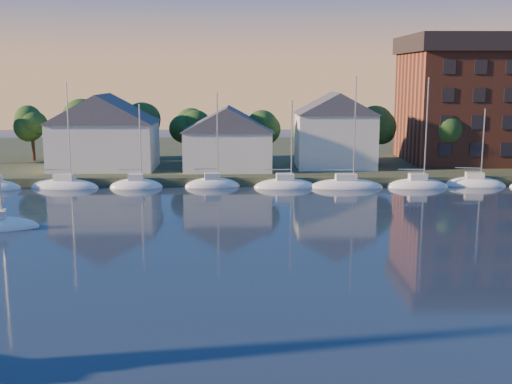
{
  "coord_description": "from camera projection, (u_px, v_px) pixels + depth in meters",
  "views": [
    {
      "loc": [
        -3.99,
        -24.9,
        13.04
      ],
      "look_at": [
        -3.09,
        22.0,
        4.44
      ],
      "focal_mm": 45.0,
      "sensor_mm": 36.0,
      "label": 1
    }
  ],
  "objects": [
    {
      "name": "shoreline_land",
      "position": [
        269.0,
        159.0,
        100.67
      ],
      "size": [
        160.0,
        50.0,
        2.0
      ],
      "primitive_type": "cube",
      "color": "#343D24",
      "rests_on": "ground"
    },
    {
      "name": "tree_line",
      "position": [
        287.0,
        118.0,
        87.61
      ],
      "size": [
        93.4,
        5.4,
        8.9
      ],
      "color": "#3A2A1A",
      "rests_on": "shoreline_land"
    },
    {
      "name": "clubhouse_centre",
      "position": [
        228.0,
        137.0,
        81.93
      ],
      "size": [
        11.55,
        8.4,
        8.08
      ],
      "color": "silver",
      "rests_on": "shoreline_land"
    },
    {
      "name": "clubhouse_east",
      "position": [
        335.0,
        129.0,
        84.0
      ],
      "size": [
        10.5,
        8.4,
        9.8
      ],
      "color": "silver",
      "rests_on": "shoreline_land"
    },
    {
      "name": "clubhouse_west",
      "position": [
        104.0,
        131.0,
        82.47
      ],
      "size": [
        13.65,
        9.45,
        9.64
      ],
      "color": "silver",
      "rests_on": "shoreline_land"
    },
    {
      "name": "moored_fleet",
      "position": [
        312.0,
        187.0,
        75.16
      ],
      "size": [
        95.5,
        2.4,
        12.05
      ],
      "color": "white",
      "rests_on": "ground"
    },
    {
      "name": "wooden_dock",
      "position": [
        277.0,
        183.0,
        78.05
      ],
      "size": [
        120.0,
        3.0,
        1.0
      ],
      "primitive_type": "cube",
      "color": "brown",
      "rests_on": "ground"
    }
  ]
}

